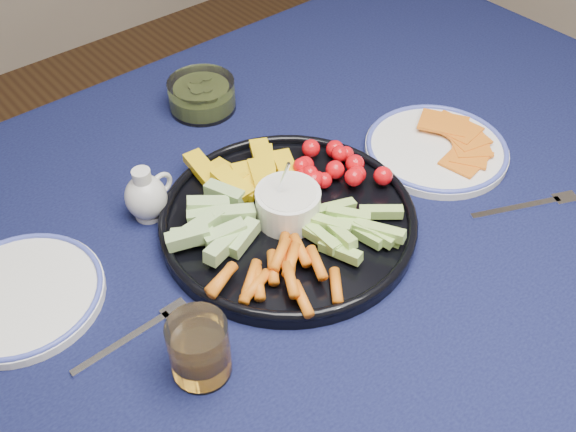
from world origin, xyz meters
TOP-DOWN VIEW (x-y plane):
  - dining_table at (0.00, 0.00)m, footprint 1.67×1.07m
  - crudite_platter at (-0.02, -0.01)m, footprint 0.40×0.40m
  - creamer_pitcher at (-0.17, 0.14)m, footprint 0.08×0.07m
  - pickle_bowl at (0.06, 0.33)m, footprint 0.13×0.13m
  - cheese_plate at (0.29, -0.04)m, footprint 0.25×0.25m
  - juice_tumbler at (-0.27, -0.14)m, footprint 0.08×0.08m
  - fork_left at (-0.30, -0.04)m, footprint 0.17×0.02m
  - fork_right at (0.31, -0.23)m, footprint 0.18×0.09m
  - side_plate_extra at (-0.40, 0.11)m, footprint 0.23×0.23m

SIDE VIEW (x-z plane):
  - dining_table at x=0.00m, z-range 0.29..1.03m
  - fork_left at x=-0.30m, z-range 0.75..0.75m
  - fork_right at x=0.31m, z-range 0.75..0.75m
  - side_plate_extra at x=-0.40m, z-range 0.75..0.77m
  - cheese_plate at x=0.29m, z-range 0.74..0.77m
  - crudite_platter at x=-0.02m, z-range 0.71..0.83m
  - pickle_bowl at x=0.06m, z-range 0.74..0.80m
  - juice_tumbler at x=-0.27m, z-range 0.74..0.83m
  - creamer_pitcher at x=-0.17m, z-range 0.74..0.83m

